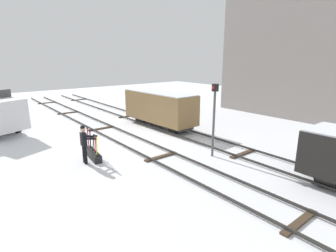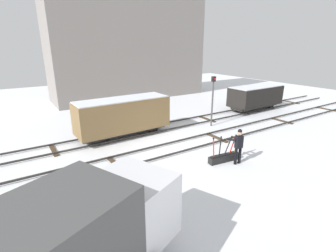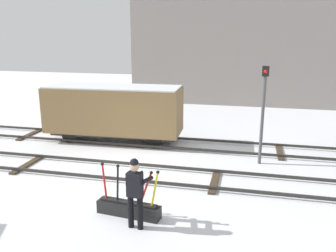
% 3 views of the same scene
% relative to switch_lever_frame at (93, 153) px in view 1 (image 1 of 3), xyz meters
% --- Properties ---
extents(ground_plane, '(60.00, 60.00, 0.00)m').
position_rel_switch_lever_frame_xyz_m(ground_plane, '(-1.46, 2.74, -0.25)').
color(ground_plane, white).
extents(track_main_line, '(44.00, 1.94, 0.18)m').
position_rel_switch_lever_frame_xyz_m(track_main_line, '(-1.46, 2.74, -0.15)').
color(track_main_line, '#2D2B28').
rests_on(track_main_line, ground_plane).
extents(track_siding_near, '(44.00, 1.94, 0.18)m').
position_rel_switch_lever_frame_xyz_m(track_siding_near, '(-1.46, 6.37, -0.14)').
color(track_siding_near, '#2D2B28').
rests_on(track_siding_near, ground_plane).
extents(switch_lever_frame, '(1.83, 0.57, 1.45)m').
position_rel_switch_lever_frame_xyz_m(switch_lever_frame, '(0.00, 0.00, 0.00)').
color(switch_lever_frame, black).
rests_on(switch_lever_frame, ground_plane).
extents(rail_worker, '(0.60, 0.76, 1.88)m').
position_rel_switch_lever_frame_xyz_m(rail_worker, '(0.38, -0.53, 0.82)').
color(rail_worker, black).
rests_on(rail_worker, ground_plane).
extents(signal_post, '(0.24, 0.32, 3.70)m').
position_rel_switch_lever_frame_xyz_m(signal_post, '(3.56, 4.92, 2.03)').
color(signal_post, '#4C4C4C').
rests_on(signal_post, ground_plane).
extents(apartment_building, '(17.47, 5.38, 12.57)m').
position_rel_switch_lever_frame_xyz_m(apartment_building, '(3.31, 18.56, 6.04)').
color(apartment_building, gray).
rests_on(apartment_building, ground_plane).
extents(freight_car_back_track, '(6.15, 2.17, 2.57)m').
position_rel_switch_lever_frame_xyz_m(freight_car_back_track, '(-2.91, 6.37, 1.21)').
color(freight_car_back_track, '#2D2B28').
rests_on(freight_car_back_track, ground_plane).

